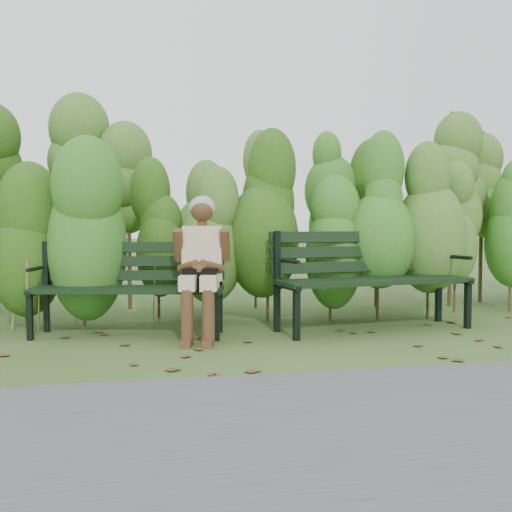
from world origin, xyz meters
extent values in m
plane|color=#37521D|center=(0.00, 0.00, 0.00)|extent=(80.00, 80.00, 0.00)
cube|color=#474749|center=(0.00, -2.20, 0.01)|extent=(60.00, 2.50, 0.01)
cylinder|color=#47381E|center=(-2.14, 1.30, 0.40)|extent=(0.03, 0.03, 0.80)
ellipsoid|color=#447123|center=(-2.14, 1.30, 1.04)|extent=(0.64, 0.64, 1.44)
cylinder|color=#47381E|center=(-1.53, 1.30, 0.40)|extent=(0.03, 0.03, 0.80)
ellipsoid|color=#447123|center=(-1.53, 1.30, 1.04)|extent=(0.64, 0.64, 1.44)
cylinder|color=#47381E|center=(-0.92, 1.30, 0.40)|extent=(0.03, 0.03, 0.80)
ellipsoid|color=#447123|center=(-0.92, 1.30, 1.04)|extent=(0.64, 0.64, 1.44)
cylinder|color=#47381E|center=(-0.31, 1.30, 0.40)|extent=(0.03, 0.03, 0.80)
ellipsoid|color=#447123|center=(-0.31, 1.30, 1.04)|extent=(0.64, 0.64, 1.44)
cylinder|color=#47381E|center=(0.31, 1.30, 0.40)|extent=(0.03, 0.03, 0.80)
ellipsoid|color=#447123|center=(0.31, 1.30, 1.04)|extent=(0.64, 0.64, 1.44)
cylinder|color=#47381E|center=(0.92, 1.30, 0.40)|extent=(0.03, 0.03, 0.80)
ellipsoid|color=#447123|center=(0.92, 1.30, 1.04)|extent=(0.64, 0.64, 1.44)
cylinder|color=#47381E|center=(1.53, 1.30, 0.40)|extent=(0.03, 0.03, 0.80)
ellipsoid|color=#447123|center=(1.53, 1.30, 1.04)|extent=(0.64, 0.64, 1.44)
cylinder|color=#47381E|center=(2.14, 1.30, 0.40)|extent=(0.03, 0.03, 0.80)
ellipsoid|color=#447123|center=(2.14, 1.30, 1.04)|extent=(0.64, 0.64, 1.44)
cylinder|color=#47381E|center=(2.75, 1.30, 0.40)|extent=(0.03, 0.03, 0.80)
ellipsoid|color=#447123|center=(2.75, 1.30, 1.04)|extent=(0.64, 0.64, 1.44)
cylinder|color=#47381E|center=(-1.92, 2.30, 0.55)|extent=(0.04, 0.04, 1.10)
ellipsoid|color=#2D5818|center=(-1.92, 2.30, 1.43)|extent=(0.70, 0.70, 1.98)
cylinder|color=#47381E|center=(-1.15, 2.30, 0.55)|extent=(0.04, 0.04, 1.10)
ellipsoid|color=#2D5818|center=(-1.15, 2.30, 1.43)|extent=(0.70, 0.70, 1.98)
cylinder|color=#47381E|center=(-0.38, 2.30, 0.55)|extent=(0.04, 0.04, 1.10)
ellipsoid|color=#2D5818|center=(-0.38, 2.30, 1.43)|extent=(0.70, 0.70, 1.98)
cylinder|color=#47381E|center=(0.38, 2.30, 0.55)|extent=(0.04, 0.04, 1.10)
ellipsoid|color=#2D5818|center=(0.38, 2.30, 1.43)|extent=(0.70, 0.70, 1.98)
cylinder|color=#47381E|center=(1.15, 2.30, 0.55)|extent=(0.04, 0.04, 1.10)
ellipsoid|color=#2D5818|center=(1.15, 2.30, 1.43)|extent=(0.70, 0.70, 1.98)
cylinder|color=#47381E|center=(1.92, 2.30, 0.55)|extent=(0.04, 0.04, 1.10)
ellipsoid|color=#2D5818|center=(1.92, 2.30, 1.43)|extent=(0.70, 0.70, 1.98)
cylinder|color=#47381E|center=(2.69, 2.30, 0.55)|extent=(0.04, 0.04, 1.10)
ellipsoid|color=#2D5818|center=(2.69, 2.30, 1.43)|extent=(0.70, 0.70, 1.98)
cylinder|color=#47381E|center=(3.46, 2.30, 0.55)|extent=(0.04, 0.04, 1.10)
ellipsoid|color=#2D5818|center=(3.46, 2.30, 1.43)|extent=(0.70, 0.70, 1.98)
cube|color=brown|center=(-0.87, -0.81, 0.00)|extent=(0.10, 0.08, 0.01)
cube|color=brown|center=(-0.83, 0.92, 0.00)|extent=(0.10, 0.11, 0.01)
cube|color=brown|center=(-1.87, 0.17, 0.00)|extent=(0.10, 0.11, 0.01)
cube|color=brown|center=(0.32, 0.60, 0.00)|extent=(0.10, 0.08, 0.01)
cube|color=brown|center=(-1.23, 0.92, 0.00)|extent=(0.11, 0.11, 0.01)
cube|color=brown|center=(-0.51, -0.10, 0.00)|extent=(0.11, 0.09, 0.01)
cube|color=brown|center=(-0.19, -1.00, 0.00)|extent=(0.11, 0.11, 0.01)
cube|color=brown|center=(-0.53, -0.45, 0.00)|extent=(0.10, 0.11, 0.01)
cube|color=brown|center=(-0.90, 0.99, 0.00)|extent=(0.08, 0.10, 0.01)
cube|color=brown|center=(-0.77, -0.59, 0.00)|extent=(0.09, 0.07, 0.01)
cube|color=brown|center=(1.33, 0.31, 0.00)|extent=(0.08, 0.10, 0.01)
cube|color=brown|center=(-1.24, -0.42, 0.00)|extent=(0.11, 0.11, 0.01)
cube|color=brown|center=(-1.90, 0.54, 0.00)|extent=(0.08, 0.09, 0.01)
cube|color=brown|center=(0.95, 0.39, 0.00)|extent=(0.10, 0.09, 0.01)
cube|color=brown|center=(1.34, -0.12, 0.00)|extent=(0.10, 0.09, 0.01)
cube|color=brown|center=(-1.75, 0.84, 0.00)|extent=(0.11, 0.11, 0.01)
cube|color=brown|center=(-0.67, 0.87, 0.00)|extent=(0.11, 0.11, 0.01)
cube|color=brown|center=(1.00, 0.47, 0.00)|extent=(0.08, 0.10, 0.01)
cube|color=brown|center=(1.72, -0.05, 0.00)|extent=(0.11, 0.10, 0.01)
cube|color=brown|center=(0.52, 0.23, 0.00)|extent=(0.11, 0.11, 0.01)
cube|color=brown|center=(0.86, 0.07, 0.00)|extent=(0.09, 0.10, 0.01)
cube|color=brown|center=(-1.62, 0.72, 0.00)|extent=(0.09, 0.07, 0.01)
cube|color=brown|center=(1.98, 0.42, 0.00)|extent=(0.08, 0.10, 0.01)
cube|color=brown|center=(-1.61, -1.11, 0.00)|extent=(0.11, 0.11, 0.01)
cube|color=brown|center=(1.84, -0.37, 0.00)|extent=(0.11, 0.11, 0.01)
cube|color=brown|center=(1.39, 0.77, 0.00)|extent=(0.11, 0.11, 0.01)
cube|color=brown|center=(2.27, 0.97, 0.00)|extent=(0.09, 0.07, 0.01)
cube|color=brown|center=(1.88, -0.64, 0.00)|extent=(0.11, 0.11, 0.01)
cube|color=brown|center=(2.18, 0.94, 0.00)|extent=(0.08, 0.10, 0.01)
cube|color=brown|center=(0.16, 0.99, 0.00)|extent=(0.08, 0.10, 0.01)
cube|color=brown|center=(1.54, 0.52, 0.00)|extent=(0.10, 0.08, 0.01)
cube|color=brown|center=(-2.03, 0.55, 0.00)|extent=(0.10, 0.11, 0.01)
cube|color=black|center=(-1.16, 0.55, 0.43)|extent=(1.72, 0.47, 0.04)
cube|color=black|center=(-1.14, 0.67, 0.43)|extent=(1.72, 0.47, 0.04)
cube|color=black|center=(-1.11, 0.79, 0.43)|extent=(1.72, 0.47, 0.04)
cube|color=black|center=(-1.09, 0.90, 0.43)|extent=(1.72, 0.47, 0.04)
cube|color=black|center=(-1.07, 0.99, 0.54)|extent=(1.71, 0.42, 0.10)
cube|color=black|center=(-1.06, 1.01, 0.68)|extent=(1.71, 0.42, 0.10)
cube|color=black|center=(-1.06, 1.02, 0.81)|extent=(1.71, 0.42, 0.10)
cube|color=black|center=(-1.98, 0.71, 0.22)|extent=(0.06, 0.06, 0.43)
cube|color=black|center=(-1.89, 1.12, 0.43)|extent=(0.06, 0.06, 0.87)
cube|color=black|center=(-1.94, 0.90, 0.42)|extent=(0.15, 0.48, 0.04)
cylinder|color=black|center=(-1.95, 0.85, 0.63)|extent=(0.11, 0.36, 0.03)
cube|color=black|center=(-0.35, 0.36, 0.22)|extent=(0.06, 0.06, 0.43)
cube|color=black|center=(-0.26, 0.77, 0.43)|extent=(0.06, 0.06, 0.87)
cube|color=black|center=(-0.31, 0.55, 0.42)|extent=(0.15, 0.48, 0.04)
cylinder|color=black|center=(-0.32, 0.51, 0.63)|extent=(0.11, 0.36, 0.03)
cube|color=black|center=(1.26, 0.38, 0.48)|extent=(1.94, 0.40, 0.04)
cube|color=black|center=(1.24, 0.51, 0.48)|extent=(1.94, 0.40, 0.04)
cube|color=black|center=(1.22, 0.64, 0.48)|extent=(1.94, 0.40, 0.04)
cube|color=black|center=(1.20, 0.77, 0.48)|extent=(1.94, 0.40, 0.04)
cube|color=black|center=(1.18, 0.87, 0.60)|extent=(1.93, 0.34, 0.11)
cube|color=black|center=(1.18, 0.89, 0.75)|extent=(1.93, 0.34, 0.11)
cube|color=black|center=(1.18, 0.91, 0.91)|extent=(1.93, 0.34, 0.11)
cube|color=black|center=(0.34, 0.23, 0.24)|extent=(0.06, 0.06, 0.48)
cube|color=black|center=(0.27, 0.69, 0.48)|extent=(0.06, 0.06, 0.97)
cube|color=black|center=(0.31, 0.44, 0.46)|extent=(0.13, 0.54, 0.04)
cylinder|color=black|center=(0.32, 0.39, 0.70)|extent=(0.10, 0.41, 0.04)
cube|color=black|center=(2.18, 0.50, 0.24)|extent=(0.06, 0.06, 0.48)
cube|color=black|center=(2.11, 0.95, 0.48)|extent=(0.06, 0.06, 0.97)
cube|color=black|center=(2.14, 0.71, 0.46)|extent=(0.13, 0.54, 0.04)
cylinder|color=black|center=(2.15, 0.66, 0.70)|extent=(0.10, 0.41, 0.04)
cube|color=beige|center=(-0.59, 0.40, 0.53)|extent=(0.23, 0.44, 0.13)
cube|color=beige|center=(-0.41, 0.36, 0.53)|extent=(0.23, 0.44, 0.13)
cylinder|color=#4F321B|center=(-0.63, 0.23, 0.24)|extent=(0.13, 0.13, 0.48)
cylinder|color=#4F321B|center=(-0.45, 0.19, 0.24)|extent=(0.13, 0.13, 0.48)
cube|color=#4F321B|center=(-0.64, 0.15, 0.03)|extent=(0.13, 0.22, 0.06)
cube|color=#4F321B|center=(-0.47, 0.11, 0.03)|extent=(0.13, 0.22, 0.06)
cube|color=beige|center=(-0.44, 0.64, 0.76)|extent=(0.41, 0.32, 0.52)
cylinder|color=#4F321B|center=(-0.45, 0.62, 1.03)|extent=(0.09, 0.09, 0.10)
sphere|color=#4F321B|center=(-0.45, 0.61, 1.16)|extent=(0.21, 0.21, 0.21)
ellipsoid|color=gray|center=(-0.45, 0.64, 1.18)|extent=(0.24, 0.23, 0.22)
cylinder|color=#4F321B|center=(-0.67, 0.61, 0.84)|extent=(0.13, 0.22, 0.31)
cylinder|color=#4F321B|center=(-0.25, 0.52, 0.84)|extent=(0.13, 0.22, 0.31)
cylinder|color=#4F321B|center=(-0.59, 0.46, 0.66)|extent=(0.19, 0.28, 0.13)
cylinder|color=#4F321B|center=(-0.39, 0.41, 0.66)|extent=(0.26, 0.24, 0.13)
sphere|color=#4F321B|center=(-0.50, 0.38, 0.64)|extent=(0.11, 0.11, 0.11)
cube|color=black|center=(-0.50, 0.39, 0.57)|extent=(0.32, 0.18, 0.16)
camera|label=1|loc=(-1.07, -4.86, 1.03)|focal=42.00mm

